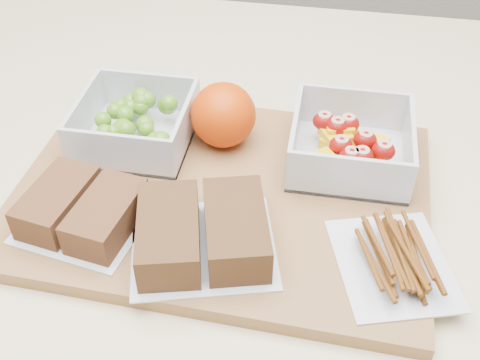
{
  "coord_description": "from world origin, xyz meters",
  "views": [
    {
      "loc": [
        0.1,
        -0.46,
        1.34
      ],
      "look_at": [
        0.02,
        -0.01,
        0.93
      ],
      "focal_mm": 45.0,
      "sensor_mm": 36.0,
      "label": 1
    }
  ],
  "objects_px": {
    "grape_container": "(137,123)",
    "sandwich_bag_left": "(82,210)",
    "fruit_container": "(350,146)",
    "sandwich_bag_center": "(203,233)",
    "cutting_board": "(222,194)",
    "pretzel_bag": "(395,255)",
    "orange": "(223,115)"
  },
  "relations": [
    {
      "from": "grape_container",
      "to": "sandwich_bag_left",
      "type": "xyz_separation_m",
      "value": [
        -0.01,
        -0.14,
        -0.0
      ]
    },
    {
      "from": "grape_container",
      "to": "sandwich_bag_left",
      "type": "relative_size",
      "value": 0.93
    },
    {
      "from": "fruit_container",
      "to": "sandwich_bag_left",
      "type": "height_order",
      "value": "fruit_container"
    },
    {
      "from": "sandwich_bag_left",
      "to": "sandwich_bag_center",
      "type": "height_order",
      "value": "sandwich_bag_center"
    },
    {
      "from": "cutting_board",
      "to": "sandwich_bag_left",
      "type": "bearing_deg",
      "value": -147.9
    },
    {
      "from": "cutting_board",
      "to": "fruit_container",
      "type": "xyz_separation_m",
      "value": [
        0.13,
        0.07,
        0.03
      ]
    },
    {
      "from": "sandwich_bag_left",
      "to": "pretzel_bag",
      "type": "bearing_deg",
      "value": -0.52
    },
    {
      "from": "sandwich_bag_left",
      "to": "pretzel_bag",
      "type": "height_order",
      "value": "sandwich_bag_left"
    },
    {
      "from": "orange",
      "to": "sandwich_bag_center",
      "type": "xyz_separation_m",
      "value": [
        0.01,
        -0.16,
        -0.02
      ]
    },
    {
      "from": "grape_container",
      "to": "pretzel_bag",
      "type": "relative_size",
      "value": 0.85
    },
    {
      "from": "cutting_board",
      "to": "sandwich_bag_left",
      "type": "xyz_separation_m",
      "value": [
        -0.12,
        -0.07,
        0.03
      ]
    },
    {
      "from": "orange",
      "to": "sandwich_bag_left",
      "type": "xyz_separation_m",
      "value": [
        -0.11,
        -0.15,
        -0.02
      ]
    },
    {
      "from": "fruit_container",
      "to": "sandwich_bag_center",
      "type": "height_order",
      "value": "fruit_container"
    },
    {
      "from": "fruit_container",
      "to": "cutting_board",
      "type": "bearing_deg",
      "value": -151.65
    },
    {
      "from": "pretzel_bag",
      "to": "orange",
      "type": "bearing_deg",
      "value": 140.72
    },
    {
      "from": "fruit_container",
      "to": "sandwich_bag_left",
      "type": "relative_size",
      "value": 0.96
    },
    {
      "from": "cutting_board",
      "to": "sandwich_bag_left",
      "type": "distance_m",
      "value": 0.14
    },
    {
      "from": "cutting_board",
      "to": "fruit_container",
      "type": "distance_m",
      "value": 0.15
    },
    {
      "from": "sandwich_bag_left",
      "to": "pretzel_bag",
      "type": "relative_size",
      "value": 0.91
    },
    {
      "from": "sandwich_bag_left",
      "to": "orange",
      "type": "bearing_deg",
      "value": 53.99
    },
    {
      "from": "grape_container",
      "to": "fruit_container",
      "type": "height_order",
      "value": "fruit_container"
    },
    {
      "from": "orange",
      "to": "sandwich_bag_center",
      "type": "relative_size",
      "value": 0.45
    },
    {
      "from": "grape_container",
      "to": "cutting_board",
      "type": "bearing_deg",
      "value": -30.98
    },
    {
      "from": "cutting_board",
      "to": "fruit_container",
      "type": "bearing_deg",
      "value": 30.44
    },
    {
      "from": "pretzel_bag",
      "to": "fruit_container",
      "type": "bearing_deg",
      "value": 108.12
    },
    {
      "from": "cutting_board",
      "to": "sandwich_bag_center",
      "type": "distance_m",
      "value": 0.09
    },
    {
      "from": "fruit_container",
      "to": "pretzel_bag",
      "type": "bearing_deg",
      "value": -71.88
    },
    {
      "from": "grape_container",
      "to": "fruit_container",
      "type": "distance_m",
      "value": 0.23
    },
    {
      "from": "cutting_board",
      "to": "grape_container",
      "type": "distance_m",
      "value": 0.13
    },
    {
      "from": "orange",
      "to": "sandwich_bag_left",
      "type": "height_order",
      "value": "orange"
    },
    {
      "from": "fruit_container",
      "to": "pretzel_bag",
      "type": "xyz_separation_m",
      "value": [
        0.05,
        -0.14,
        -0.01
      ]
    },
    {
      "from": "grape_container",
      "to": "fruit_container",
      "type": "xyz_separation_m",
      "value": [
        0.23,
        0.0,
        -0.0
      ]
    }
  ]
}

